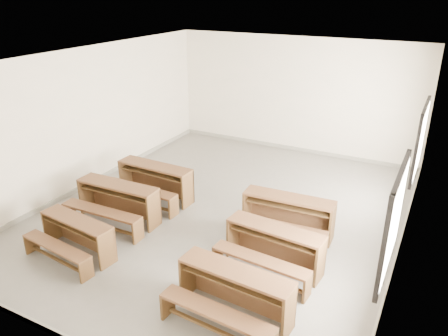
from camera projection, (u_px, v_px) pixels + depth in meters
The scene contains 7 objects.
room at pixel (228, 114), 8.41m from camera, with size 8.50×8.50×3.20m.
desk_set_0 at pixel (76, 234), 7.68m from camera, with size 1.59×0.95×0.68m.
desk_set_1 at pixel (117, 200), 8.77m from camera, with size 1.77×0.95×0.79m.
desk_set_2 at pixel (154, 180), 9.67m from camera, with size 1.79×0.96×0.79m.
desk_set_3 at pixel (234, 291), 6.18m from camera, with size 1.76×0.99×0.77m.
desk_set_4 at pixel (273, 245), 7.29m from camera, with size 1.73×1.00×0.75m.
desk_set_5 at pixel (287, 213), 8.26m from camera, with size 1.77×0.98×0.78m.
Camera 1 is at (3.80, -7.25, 4.47)m, focal length 35.00 mm.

